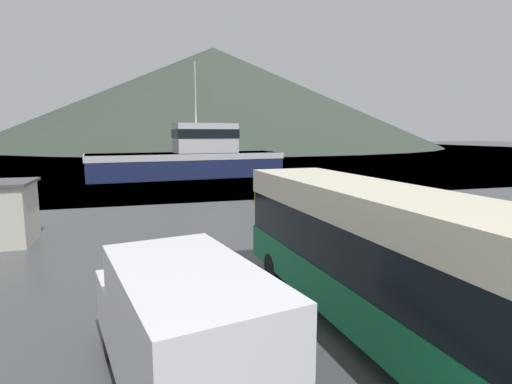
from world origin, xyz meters
TOP-DOWN VIEW (x-y plane):
  - water_surface at (0.00, 144.13)m, footprint 240.00×240.00m
  - hill_backdrop at (23.29, 157.01)m, footprint 168.76×168.76m
  - tour_bus at (-1.61, 5.29)m, footprint 2.83×10.57m
  - delivery_van at (-6.25, 3.85)m, footprint 3.05×5.89m
  - fishing_boat at (-1.26, 40.42)m, footprint 20.77×7.13m
  - storage_bin at (2.87, 9.08)m, footprint 1.05×1.00m
  - small_boat at (-1.40, 43.64)m, footprint 4.80×6.48m
  - mooring_bollard at (0.93, 23.29)m, footprint 0.33×0.33m

SIDE VIEW (x-z plane):
  - water_surface at x=0.00m, z-range 0.00..0.00m
  - mooring_bollard at x=0.93m, z-range 0.04..0.98m
  - small_boat at x=-1.40m, z-range 0.00..1.06m
  - storage_bin at x=2.87m, z-range 0.01..1.23m
  - delivery_van at x=-6.25m, z-range 0.06..2.66m
  - tour_bus at x=-1.61m, z-range 0.20..3.64m
  - fishing_boat at x=-1.26m, z-range -3.94..8.18m
  - hill_backdrop at x=23.29m, z-range 0.00..37.85m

